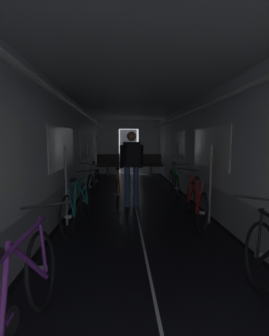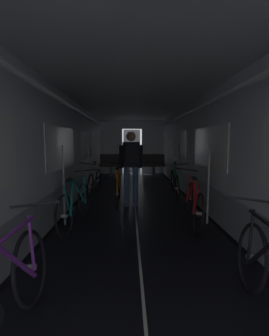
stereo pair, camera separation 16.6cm
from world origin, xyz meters
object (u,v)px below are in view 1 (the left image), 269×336
object	(u,v)px
bicycle_red	(195,202)
person_cyclist_aisle	(132,162)
bicycle_silver	(93,182)
bicycle_orange_in_aisle	(118,188)
bicycle_green	(174,182)
bicycle_purple	(17,302)
bicycle_teal	(78,205)
bench_seat_far_right	(151,163)
bench_seat_far_left	(108,163)

from	to	relation	value
bicycle_red	person_cyclist_aisle	xyz separation A→B (m)	(-1.10, 1.16, 0.63)
bicycle_silver	bicycle_orange_in_aisle	size ratio (longest dim) A/B	1.00
bicycle_red	bicycle_orange_in_aisle	distance (m)	2.01
bicycle_green	bicycle_purple	xyz separation A→B (m)	(-2.10, -4.72, -0.00)
bicycle_teal	bicycle_orange_in_aisle	bearing A→B (deg)	66.70
bicycle_green	bicycle_silver	bearing A→B (deg)	172.97
bench_seat_far_right	bicycle_silver	distance (m)	4.11
bench_seat_far_left	bicycle_silver	bearing A→B (deg)	-93.04
bicycle_purple	bicycle_orange_in_aisle	size ratio (longest dim) A/B	1.00
bicycle_red	bicycle_orange_in_aisle	xyz separation A→B (m)	(-1.42, 1.43, 0.00)
bicycle_green	bicycle_purple	world-z (taller)	bicycle_purple
bicycle_green	bicycle_orange_in_aisle	xyz separation A→B (m)	(-1.49, -0.67, 0.00)
bicycle_teal	person_cyclist_aisle	bearing A→B (deg)	52.35
bicycle_purple	bicycle_orange_in_aisle	bearing A→B (deg)	81.41
bicycle_green	bicycle_orange_in_aisle	world-z (taller)	bicycle_green
person_cyclist_aisle	bicycle_red	bearing A→B (deg)	-46.53
bicycle_green	bicycle_teal	size ratio (longest dim) A/B	1.00
bicycle_red	bicycle_green	distance (m)	2.10
bicycle_red	person_cyclist_aisle	size ratio (longest dim) A/B	1.00
bench_seat_far_right	bicycle_red	xyz separation A→B (m)	(0.12, -5.96, -0.19)
bicycle_teal	bicycle_orange_in_aisle	size ratio (longest dim) A/B	1.00
bicycle_green	bicycle_teal	bearing A→B (deg)	-134.30
bicycle_silver	bicycle_orange_in_aisle	distance (m)	1.17
bicycle_teal	bench_seat_far_right	bearing A→B (deg)	72.10
bench_seat_far_right	bench_seat_far_left	bearing A→B (deg)	180.00
bench_seat_far_right	bicycle_silver	bearing A→B (deg)	-119.00
bench_seat_far_right	bicycle_red	bearing A→B (deg)	-88.87
bicycle_teal	bench_seat_far_left	bearing A→B (deg)	88.52
bicycle_red	bicycle_silver	xyz separation A→B (m)	(-2.11, 2.37, 0.00)
bicycle_teal	bicycle_purple	bearing A→B (deg)	-88.93
bicycle_red	bicycle_green	world-z (taller)	bicycle_red
bicycle_red	bicycle_teal	distance (m)	2.08
bicycle_teal	bicycle_red	bearing A→B (deg)	2.67
bicycle_silver	bicycle_teal	size ratio (longest dim) A/B	1.00
bicycle_red	bicycle_silver	world-z (taller)	bicycle_red
bicycle_orange_in_aisle	bench_seat_far_left	bearing A→B (deg)	96.31
bench_seat_far_left	bench_seat_far_right	size ratio (longest dim) A/B	1.00
bicycle_green	bicycle_teal	xyz separation A→B (m)	(-2.15, -2.20, -0.00)
bicycle_red	bicycle_green	size ratio (longest dim) A/B	1.00
bench_seat_far_left	bicycle_red	bearing A→B (deg)	-72.17
bench_seat_far_right	bicycle_teal	bearing A→B (deg)	-107.90
bicycle_silver	bicycle_purple	bearing A→B (deg)	-89.07
bench_seat_far_right	bicycle_purple	size ratio (longest dim) A/B	0.58
bench_seat_far_left	bench_seat_far_right	xyz separation A→B (m)	(1.80, 0.00, 0.00)
bench_seat_far_right	bicycle_orange_in_aisle	world-z (taller)	bench_seat_far_right
bench_seat_far_right	bicycle_orange_in_aisle	size ratio (longest dim) A/B	0.58
bench_seat_far_left	bicycle_green	xyz separation A→B (m)	(1.99, -3.86, -0.18)
bench_seat_far_left	bicycle_green	size ratio (longest dim) A/B	0.58
person_cyclist_aisle	bicycle_orange_in_aisle	distance (m)	0.75
bicycle_silver	bicycle_orange_in_aisle	world-z (taller)	bicycle_silver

